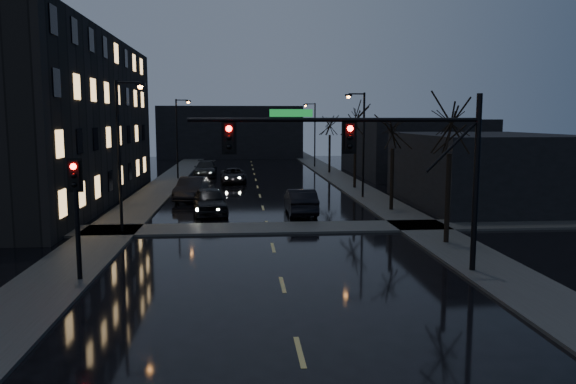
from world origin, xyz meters
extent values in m
cube|color=#2D2D2B|center=(-8.50, 35.00, 0.06)|extent=(3.00, 140.00, 0.12)
cube|color=#2D2D2B|center=(8.50, 35.00, 0.06)|extent=(3.00, 140.00, 0.12)
cube|color=#2D2D2B|center=(0.00, 18.50, 0.06)|extent=(40.00, 3.00, 0.12)
cube|color=black|center=(-16.50, 30.00, 6.00)|extent=(12.00, 30.00, 12.00)
cube|color=black|center=(15.50, 26.00, 2.50)|extent=(10.00, 14.00, 5.00)
cube|color=black|center=(17.00, 48.00, 3.00)|extent=(12.00, 18.00, 6.00)
cube|color=black|center=(-3.00, 78.00, 4.00)|extent=(22.00, 10.00, 8.00)
cylinder|color=black|center=(7.60, 9.00, 3.50)|extent=(0.22, 0.22, 7.00)
cylinder|color=black|center=(2.10, 9.00, 6.00)|extent=(11.00, 0.16, 0.16)
cylinder|color=black|center=(6.60, 9.00, 5.00)|extent=(2.05, 0.10, 2.05)
cube|color=#0C591E|center=(0.40, 9.00, 6.25)|extent=(1.60, 0.04, 0.28)
cube|color=black|center=(-1.90, 9.00, 5.35)|extent=(0.35, 0.28, 1.05)
sphere|color=#FF0705|center=(-1.90, 8.84, 5.68)|extent=(0.22, 0.22, 0.22)
cube|color=black|center=(2.60, 9.00, 5.35)|extent=(0.35, 0.28, 1.05)
sphere|color=#FF0705|center=(2.60, 8.84, 5.68)|extent=(0.22, 0.22, 0.22)
cylinder|color=black|center=(-7.50, 9.00, 2.20)|extent=(0.18, 0.18, 4.40)
cube|color=black|center=(-7.50, 9.00, 4.00)|extent=(0.35, 0.28, 1.05)
sphere|color=#FF0705|center=(-7.50, 8.84, 4.33)|extent=(0.22, 0.22, 0.22)
cylinder|color=black|center=(8.40, 14.00, 2.20)|extent=(0.24, 0.24, 4.40)
cylinder|color=black|center=(8.40, 24.00, 2.06)|extent=(0.24, 0.24, 4.12)
cylinder|color=black|center=(8.40, 36.00, 2.34)|extent=(0.24, 0.24, 4.68)
cylinder|color=black|center=(8.40, 50.00, 2.15)|extent=(0.24, 0.24, 4.29)
cylinder|color=black|center=(-7.80, 18.00, 4.00)|extent=(0.16, 0.16, 8.00)
cylinder|color=black|center=(-7.20, 18.00, 7.90)|extent=(1.20, 0.10, 0.10)
cube|color=black|center=(-6.60, 18.00, 7.80)|extent=(0.50, 0.25, 0.15)
sphere|color=orange|center=(-6.60, 18.00, 7.70)|extent=(0.28, 0.28, 0.28)
cylinder|color=black|center=(-7.80, 45.00, 4.00)|extent=(0.16, 0.16, 8.00)
cylinder|color=black|center=(-7.20, 45.00, 7.90)|extent=(1.20, 0.10, 0.10)
cube|color=black|center=(-6.60, 45.00, 7.80)|extent=(0.50, 0.25, 0.15)
sphere|color=orange|center=(-6.60, 45.00, 7.70)|extent=(0.28, 0.28, 0.28)
cylinder|color=black|center=(7.80, 30.00, 4.00)|extent=(0.16, 0.16, 8.00)
cylinder|color=black|center=(7.20, 30.00, 7.90)|extent=(1.20, 0.10, 0.10)
cube|color=black|center=(6.60, 30.00, 7.80)|extent=(0.50, 0.25, 0.15)
sphere|color=orange|center=(6.60, 30.00, 7.70)|extent=(0.28, 0.28, 0.28)
cylinder|color=black|center=(7.80, 58.00, 4.00)|extent=(0.16, 0.16, 8.00)
cylinder|color=black|center=(7.20, 58.00, 7.90)|extent=(1.20, 0.10, 0.10)
cube|color=black|center=(6.60, 58.00, 7.80)|extent=(0.50, 0.25, 0.15)
sphere|color=orange|center=(6.60, 58.00, 7.70)|extent=(0.28, 0.28, 0.28)
imported|color=black|center=(-3.48, 23.72, 0.86)|extent=(2.64, 5.25, 1.71)
imported|color=black|center=(-5.15, 30.16, 0.86)|extent=(2.44, 5.39, 1.71)
imported|color=black|center=(-2.20, 41.55, 0.70)|extent=(2.61, 5.17, 1.40)
imported|color=black|center=(-5.18, 47.57, 0.81)|extent=(2.32, 5.62, 1.63)
imported|color=black|center=(2.30, 23.31, 0.82)|extent=(1.80, 4.99, 1.64)
camera|label=1|loc=(-1.48, -11.88, 6.03)|focal=35.00mm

